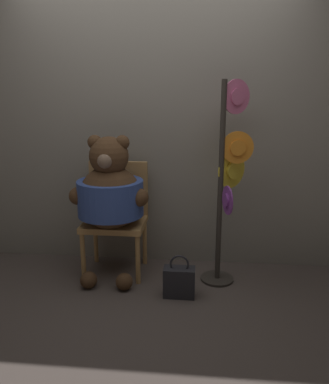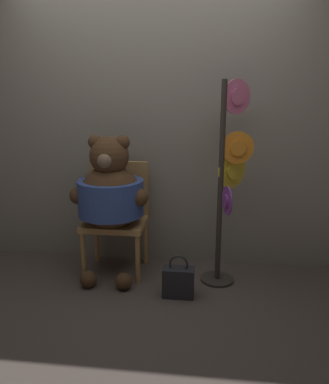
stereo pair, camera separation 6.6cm
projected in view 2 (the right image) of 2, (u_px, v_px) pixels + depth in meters
The scene contains 6 objects.
ground_plane at pixel (145, 291), 3.02m from camera, with size 14.00×14.00×0.00m, color #4C423D.
wall_back at pixel (156, 126), 3.35m from camera, with size 8.00×0.10×2.54m.
chair at pixel (117, 212), 3.31m from camera, with size 0.53×0.44×0.97m.
teddy_bear at pixel (110, 193), 3.11m from camera, with size 0.66×0.59×1.23m.
hat_display_rack at pixel (227, 181), 2.99m from camera, with size 0.39×0.47×1.66m.
handbag_on_ground at pixel (178, 281), 2.92m from camera, with size 0.24×0.13×0.35m.
Camera 2 is at (0.49, -2.68, 1.54)m, focal length 35.00 mm.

